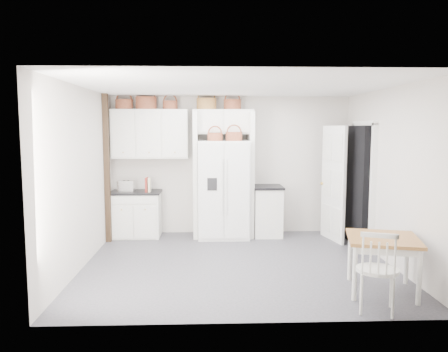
{
  "coord_description": "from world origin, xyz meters",
  "views": [
    {
      "loc": [
        -0.43,
        -6.31,
        2.01
      ],
      "look_at": [
        -0.19,
        0.4,
        1.27
      ],
      "focal_mm": 35.0,
      "sensor_mm": 36.0,
      "label": 1
    }
  ],
  "objects": [
    {
      "name": "floor",
      "position": [
        0.0,
        0.0,
        0.0
      ],
      "size": [
        4.5,
        4.5,
        0.0
      ],
      "primitive_type": "plane",
      "color": "#353437",
      "rests_on": "ground"
    },
    {
      "name": "counter_right",
      "position": [
        0.67,
        1.7,
        0.92
      ],
      "size": [
        0.55,
        0.65,
        0.04
      ],
      "primitive_type": "cube",
      "color": "black",
      "rests_on": "base_cab_right"
    },
    {
      "name": "upper_cabinet",
      "position": [
        -1.5,
        1.83,
        1.9
      ],
      "size": [
        1.4,
        0.34,
        0.9
      ],
      "primitive_type": "cube",
      "color": "white",
      "rests_on": "wall_back"
    },
    {
      "name": "counter_left",
      "position": [
        -1.77,
        1.7,
        0.83
      ],
      "size": [
        0.92,
        0.59,
        0.04
      ],
      "primitive_type": "cube",
      "color": "black",
      "rests_on": "base_cab_left"
    },
    {
      "name": "door_slab",
      "position": [
        1.8,
        1.33,
        1.02
      ],
      "size": [
        0.21,
        0.79,
        2.05
      ],
      "primitive_type": "cube",
      "rotation": [
        0.0,
        0.0,
        -1.36
      ],
      "color": "white",
      "rests_on": "floor"
    },
    {
      "name": "basket_bridge_a",
      "position": [
        -0.46,
        1.83,
        2.45
      ],
      "size": [
        0.36,
        0.36,
        0.2
      ],
      "primitive_type": "cylinder",
      "color": "brown",
      "rests_on": "bridge_cabinet"
    },
    {
      "name": "fridge_panel_left",
      "position": [
        -0.66,
        1.7,
        1.15
      ],
      "size": [
        0.08,
        0.6,
        2.3
      ],
      "primitive_type": "cube",
      "color": "white",
      "rests_on": "floor"
    },
    {
      "name": "wall_back",
      "position": [
        0.0,
        2.0,
        1.3
      ],
      "size": [
        4.5,
        0.0,
        4.5
      ],
      "primitive_type": "plane",
      "rotation": [
        1.57,
        0.0,
        0.0
      ],
      "color": "beige",
      "rests_on": "floor"
    },
    {
      "name": "base_cab_left",
      "position": [
        -1.77,
        1.7,
        0.41
      ],
      "size": [
        0.88,
        0.56,
        0.81
      ],
      "primitive_type": "cube",
      "color": "white",
      "rests_on": "floor"
    },
    {
      "name": "wall_left",
      "position": [
        -2.25,
        0.0,
        1.3
      ],
      "size": [
        0.0,
        4.0,
        4.0
      ],
      "primitive_type": "plane",
      "rotation": [
        1.57,
        0.0,
        1.57
      ],
      "color": "beige",
      "rests_on": "floor"
    },
    {
      "name": "basket_fridge_b",
      "position": [
        0.04,
        1.53,
        1.86
      ],
      "size": [
        0.29,
        0.29,
        0.16
      ],
      "primitive_type": "cylinder",
      "color": "maroon",
      "rests_on": "refrigerator"
    },
    {
      "name": "ceiling",
      "position": [
        0.0,
        0.0,
        2.6
      ],
      "size": [
        4.5,
        4.5,
        0.0
      ],
      "primitive_type": "plane",
      "color": "white",
      "rests_on": "wall_back"
    },
    {
      "name": "basket_fridge_a",
      "position": [
        -0.31,
        1.53,
        1.85
      ],
      "size": [
        0.27,
        0.27,
        0.14
      ],
      "primitive_type": "cylinder",
      "color": "maroon",
      "rests_on": "refrigerator"
    },
    {
      "name": "basket_bridge_b",
      "position": [
        0.02,
        1.83,
        2.44
      ],
      "size": [
        0.32,
        0.32,
        0.18
      ],
      "primitive_type": "cylinder",
      "color": "maroon",
      "rests_on": "bridge_cabinet"
    },
    {
      "name": "basket_upper_a",
      "position": [
        -1.96,
        1.83,
        2.44
      ],
      "size": [
        0.32,
        0.32,
        0.18
      ],
      "primitive_type": "cylinder",
      "color": "maroon",
      "rests_on": "upper_cabinet"
    },
    {
      "name": "basket_upper_c",
      "position": [
        -1.12,
        1.83,
        2.43
      ],
      "size": [
        0.27,
        0.27,
        0.16
      ],
      "primitive_type": "cylinder",
      "color": "maroon",
      "rests_on": "upper_cabinet"
    },
    {
      "name": "wall_right",
      "position": [
        2.25,
        0.0,
        1.3
      ],
      "size": [
        0.0,
        4.0,
        4.0
      ],
      "primitive_type": "plane",
      "rotation": [
        1.57,
        0.0,
        -1.57
      ],
      "color": "beige",
      "rests_on": "floor"
    },
    {
      "name": "doorway_void",
      "position": [
        2.16,
        1.0,
        1.02
      ],
      "size": [
        0.18,
        0.85,
        2.05
      ],
      "primitive_type": "cube",
      "color": "black",
      "rests_on": "floor"
    },
    {
      "name": "base_cab_right",
      "position": [
        0.67,
        1.7,
        0.45
      ],
      "size": [
        0.51,
        0.61,
        0.9
      ],
      "primitive_type": "cube",
      "color": "white",
      "rests_on": "floor"
    },
    {
      "name": "refrigerator",
      "position": [
        -0.15,
        1.63,
        0.89
      ],
      "size": [
        0.92,
        0.74,
        1.78
      ],
      "primitive_type": "cube",
      "color": "white",
      "rests_on": "floor"
    },
    {
      "name": "dining_table",
      "position": [
        1.7,
        -1.18,
        0.34
      ],
      "size": [
        1.0,
        1.0,
        0.69
      ],
      "primitive_type": "cube",
      "rotation": [
        0.0,
        0.0,
        -0.24
      ],
      "color": "brown",
      "rests_on": "floor"
    },
    {
      "name": "bridge_cabinet",
      "position": [
        -0.15,
        1.83,
        2.12
      ],
      "size": [
        1.12,
        0.34,
        0.45
      ],
      "primitive_type": "cube",
      "color": "white",
      "rests_on": "wall_back"
    },
    {
      "name": "windsor_chair",
      "position": [
        1.41,
        -1.75,
        0.47
      ],
      "size": [
        0.57,
        0.54,
        0.93
      ],
      "primitive_type": "cube",
      "rotation": [
        0.0,
        0.0,
        -0.34
      ],
      "color": "white",
      "rests_on": "floor"
    },
    {
      "name": "cookbook_red",
      "position": [
        -1.55,
        1.62,
        0.98
      ],
      "size": [
        0.04,
        0.18,
        0.26
      ],
      "primitive_type": "cube",
      "rotation": [
        0.0,
        0.0,
        -0.02
      ],
      "color": "maroon",
      "rests_on": "counter_left"
    },
    {
      "name": "cookbook_cream",
      "position": [
        -1.5,
        1.62,
        0.98
      ],
      "size": [
        0.04,
        0.17,
        0.25
      ],
      "primitive_type": "cube",
      "rotation": [
        0.0,
        0.0,
        -0.0
      ],
      "color": "beige",
      "rests_on": "counter_left"
    },
    {
      "name": "trim_post",
      "position": [
        -2.2,
        1.35,
        1.3
      ],
      "size": [
        0.09,
        0.09,
        2.6
      ],
      "primitive_type": "cube",
      "color": "#372616",
      "rests_on": "floor"
    },
    {
      "name": "toaster",
      "position": [
        -1.92,
        1.63,
        0.95
      ],
      "size": [
        0.31,
        0.2,
        0.21
      ],
      "primitive_type": "cube",
      "rotation": [
        0.0,
        0.0,
        -0.11
      ],
      "color": "silver",
      "rests_on": "counter_left"
    },
    {
      "name": "fridge_panel_right",
      "position": [
        0.36,
        1.7,
        1.15
      ],
      "size": [
        0.08,
        0.6,
        2.3
      ],
      "primitive_type": "cube",
      "color": "white",
      "rests_on": "floor"
    },
    {
      "name": "basket_upper_b",
      "position": [
        -1.56,
        1.83,
        2.46
      ],
      "size": [
        0.38,
        0.38,
        0.23
      ],
      "primitive_type": "cylinder",
      "color": "maroon",
      "rests_on": "upper_cabinet"
    }
  ]
}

